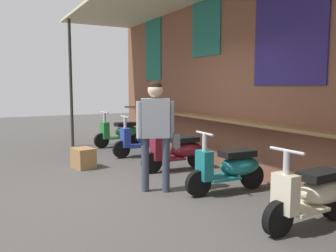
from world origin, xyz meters
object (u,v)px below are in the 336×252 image
scooter_green (121,132)px  scooter_maroon (179,151)px  scooter_blue (144,140)px  scooter_teal (231,167)px  merchandise_crate (83,158)px  scooter_cream (313,194)px  shopper_with_handbag (156,124)px

scooter_green → scooter_maroon: size_ratio=1.00×
scooter_blue → scooter_teal: (3.27, -0.00, 0.00)m
scooter_blue → merchandise_crate: bearing=18.7°
scooter_cream → shopper_with_handbag: bearing=-67.1°
scooter_teal → scooter_cream: 1.55m
scooter_teal → scooter_cream: size_ratio=1.00×
scooter_maroon → scooter_teal: bearing=92.0°
scooter_maroon → merchandise_crate: (-1.07, -1.61, -0.19)m
scooter_blue → shopper_with_handbag: 2.97m
scooter_blue → scooter_teal: bearing=89.2°
scooter_green → shopper_with_handbag: bearing=72.0°
scooter_green → scooter_cream: size_ratio=1.00×
scooter_blue → scooter_teal: size_ratio=1.00×
scooter_teal → scooter_cream: same height
scooter_teal → merchandise_crate: 3.15m
scooter_maroon → scooter_teal: 1.63m
scooter_teal → merchandise_crate: size_ratio=3.09×
shopper_with_handbag → scooter_blue: bearing=1.9°
merchandise_crate → shopper_with_handbag: bearing=15.6°
merchandise_crate → scooter_cream: bearing=20.7°
shopper_with_handbag → merchandise_crate: shopper_with_handbag is taller
scooter_maroon → merchandise_crate: size_ratio=3.09×
scooter_teal → scooter_green: bearing=-87.3°
scooter_green → scooter_blue: same height
shopper_with_handbag → merchandise_crate: 2.38m
scooter_blue → scooter_cream: (4.81, -0.00, 0.00)m
scooter_blue → shopper_with_handbag: bearing=68.7°
scooter_blue → merchandise_crate: (0.57, -1.61, -0.19)m
scooter_cream → merchandise_crate: 4.54m
scooter_maroon → shopper_with_handbag: (1.06, -1.01, 0.68)m
scooter_green → scooter_blue: (1.53, 0.00, 0.00)m
scooter_green → merchandise_crate: size_ratio=3.09×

